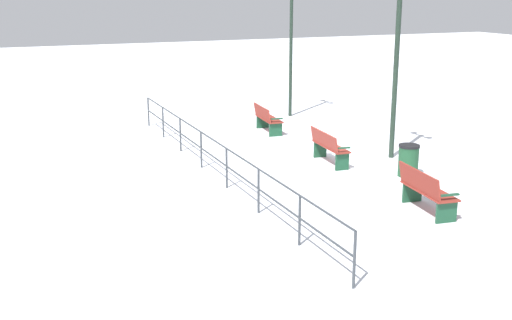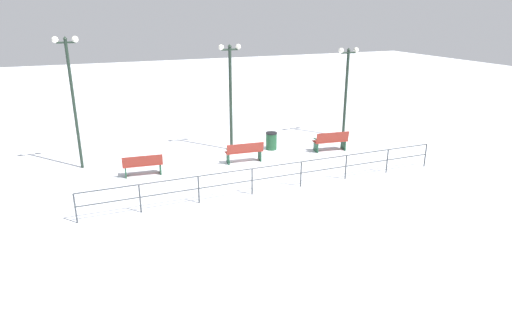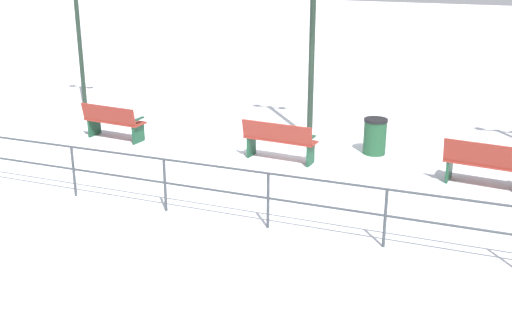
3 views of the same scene
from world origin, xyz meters
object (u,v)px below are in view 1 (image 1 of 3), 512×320
Objects in this scene: bench_third at (267,118)px; trash_bin at (408,160)px; bench_nearest at (426,190)px; lamppost_far at (291,21)px; lamppost_middle at (397,49)px; bench_second at (329,146)px.

bench_third is 1.93× the size of trash_bin.
trash_bin is at bearing 68.31° from bench_nearest.
bench_third is (0.06, 8.49, -0.03)m from bench_nearest.
lamppost_far is (1.97, 10.69, 2.96)m from bench_nearest.
lamppost_middle is at bearing -90.00° from lamppost_far.
bench_nearest is 2.74m from trash_bin.
lamppost_far is at bearing 86.04° from bench_nearest.
bench_second is at bearing 125.05° from trash_bin.
bench_third is (0.05, 4.25, -0.03)m from bench_second.
lamppost_far is (1.96, 6.45, 2.95)m from bench_second.
bench_nearest is at bearing -115.44° from lamppost_middle.
lamppost_middle is at bearing -60.94° from bench_third.
trash_bin is (-0.68, -1.73, -2.60)m from lamppost_middle.
bench_nearest is 2.00× the size of trash_bin.
bench_nearest is 0.34× the size of lamppost_middle.
trash_bin is at bearing -50.60° from bench_second.
lamppost_middle is (1.96, -0.10, 2.52)m from bench_second.
bench_nearest reaches higher than bench_second.
trash_bin is (-0.68, -8.28, -3.03)m from lamppost_far.
lamppost_middle reaches higher than bench_second.
lamppost_middle is (1.97, 4.14, 2.53)m from bench_nearest.
bench_nearest reaches higher than trash_bin.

